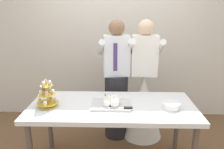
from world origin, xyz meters
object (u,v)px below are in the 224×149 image
(dessert_table, at_px, (112,111))
(person_bride, at_px, (143,98))
(plate_stack, at_px, (171,105))
(person_groom, at_px, (116,87))
(main_cake_tray, at_px, (112,102))
(cupcake_stand, at_px, (47,96))

(dessert_table, xyz_separation_m, person_bride, (0.42, 0.67, -0.12))
(person_bride, bearing_deg, plate_stack, -74.43)
(plate_stack, distance_m, person_bride, 0.80)
(dessert_table, xyz_separation_m, person_groom, (0.04, 0.65, 0.05))
(main_cake_tray, xyz_separation_m, plate_stack, (0.63, -0.04, -0.01))
(dessert_table, xyz_separation_m, plate_stack, (0.62, -0.07, 0.11))
(dessert_table, xyz_separation_m, cupcake_stand, (-0.69, -0.06, 0.19))
(dessert_table, distance_m, cupcake_stand, 0.72)
(cupcake_stand, distance_m, main_cake_tray, 0.69)
(cupcake_stand, relative_size, plate_stack, 1.60)
(person_groom, bearing_deg, main_cake_tray, -93.79)
(plate_stack, height_order, person_bride, person_bride)
(dessert_table, bearing_deg, main_cake_tray, -101.01)
(main_cake_tray, xyz_separation_m, person_bride, (0.42, 0.70, -0.23))
(plate_stack, bearing_deg, main_cake_tray, 176.21)
(cupcake_stand, height_order, person_groom, person_groom)
(main_cake_tray, bearing_deg, person_bride, 58.70)
(cupcake_stand, bearing_deg, person_bride, 33.47)
(person_bride, bearing_deg, main_cake_tray, -121.30)
(dessert_table, xyz_separation_m, main_cake_tray, (-0.01, -0.03, 0.11))
(cupcake_stand, bearing_deg, main_cake_tray, 2.82)
(cupcake_stand, relative_size, main_cake_tray, 0.70)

